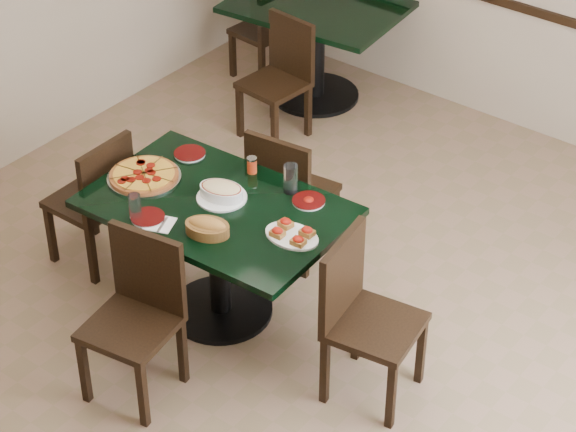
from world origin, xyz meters
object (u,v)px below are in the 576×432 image
Objects in this scene: bread_basket at (207,227)px; main_table at (218,232)px; back_table at (316,33)px; pepperoni_pizza at (144,175)px; chair_left at (97,196)px; bruschetta_platter at (292,234)px; back_chair_left at (268,26)px; lasagna_casserole at (221,191)px; chair_far at (287,190)px; chair_near at (139,307)px; back_chair_near at (282,72)px; chair_right at (361,310)px.

main_table is at bearing 101.68° from bread_basket.
back_table is 3.10× the size of pepperoni_pizza.
bruschetta_platter is at bearing 93.47° from chair_left.
back_chair_left is 2.87× the size of lasagna_casserole.
main_table is at bearing 6.31° from pepperoni_pizza.
chair_near is (0.05, -1.29, 0.01)m from chair_far.
bruschetta_platter is at bearing 122.59° from chair_far.
back_chair_near is 3.07× the size of lasagna_casserole.
chair_right is 3.33× the size of lasagna_casserole.
chair_left reaches higher than bruschetta_platter.
back_chair_left is at bearing 113.39° from pepperoni_pizza.
chair_near reaches higher than back_chair_left.
back_chair_left is (-2.45, 2.31, -0.08)m from chair_right.
main_table is at bearing -179.53° from bruschetta_platter.
main_table is 0.95m from chair_right.
main_table is 1.58× the size of chair_far.
chair_right is 1.45m from pepperoni_pizza.
bread_basket reaches higher than back_table.
chair_right is 2.59m from back_chair_near.
lasagna_casserole is 1.01× the size of bread_basket.
back_chair_near reaches higher than lasagna_casserole.
back_table is at bearing 101.03° from chair_near.
bruschetta_platter is at bearing 4.11° from pepperoni_pizza.
back_chair_near is (-0.93, 1.14, -0.03)m from chair_far.
bruschetta_platter is (1.35, 0.10, 0.29)m from chair_left.
back_chair_near reaches higher than pepperoni_pizza.
chair_near is at bearing 32.81° from back_chair_left.
chair_right is at bearing 91.61° from chair_left.
chair_far reaches higher than bread_basket.
chair_left is 2.47m from back_chair_left.
chair_left is at bearing -177.27° from bruschetta_platter.
chair_left is 0.47m from pepperoni_pizza.
main_table is 4.59× the size of bruschetta_platter.
back_chair_near is at bearing -178.12° from chair_left.
main_table and back_table have the same top height.
chair_left reaches higher than back_chair_near.
pepperoni_pizza is at bearing 93.78° from chair_left.
chair_near is 1.12m from chair_right.
bread_basket is (1.08, -1.99, 0.32)m from back_chair_near.
pepperoni_pizza is 1.48× the size of lasagna_casserole.
bread_basket is at bearing -62.01° from main_table.
back_table is 2.44m from pepperoni_pizza.
lasagna_casserole reaches higher than bruschetta_platter.
back_chair_near is 1.89m from pepperoni_pizza.
lasagna_casserole reaches higher than back_chair_left.
lasagna_casserole is at bearing 82.19° from chair_far.
chair_right reaches higher than back_chair_near.
bread_basket is at bearing 92.37° from chair_far.
chair_far is at bearing 54.98° from pepperoni_pizza.
main_table is 3.44× the size of pepperoni_pizza.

